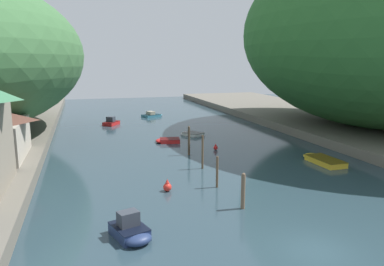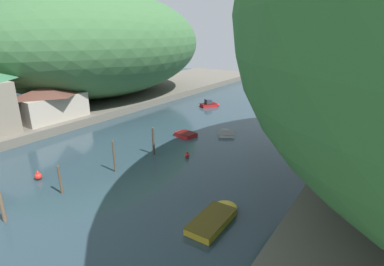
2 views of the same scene
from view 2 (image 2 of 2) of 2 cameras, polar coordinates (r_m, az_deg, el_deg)
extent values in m
plane|color=#283D47|center=(40.44, -0.31, -1.34)|extent=(130.00, 130.00, 0.00)
cube|color=#666056|center=(59.88, -22.64, 4.55)|extent=(22.00, 120.00, 1.20)
ellipsoid|color=#3D6B3D|center=(64.76, -17.31, 15.86)|extent=(34.11, 47.76, 20.41)
cube|color=#B2A899|center=(50.58, -25.46, 4.56)|extent=(6.35, 9.46, 3.67)
pyramid|color=brown|center=(50.09, -25.87, 7.37)|extent=(6.86, 10.22, 1.41)
cube|color=white|center=(42.55, 6.51, -0.14)|extent=(3.22, 3.37, 0.39)
ellipsoid|color=white|center=(43.79, 6.38, 0.43)|extent=(2.41, 2.20, 0.39)
cube|color=#525252|center=(42.48, 6.52, 0.13)|extent=(3.28, 3.44, 0.03)
cube|color=red|center=(58.27, 3.16, 5.31)|extent=(3.12, 3.49, 0.57)
ellipsoid|color=red|center=(58.92, 4.49, 5.44)|extent=(2.23, 2.18, 0.57)
cube|color=#450A0A|center=(58.20, 3.17, 5.60)|extent=(3.19, 3.56, 0.03)
cube|color=#333842|center=(58.07, 3.09, 6.00)|extent=(1.61, 1.56, 0.87)
cube|color=gold|center=(23.80, 3.73, -16.46)|extent=(2.23, 4.44, 0.57)
ellipsoid|color=gold|center=(25.41, 6.28, -13.99)|extent=(2.08, 2.24, 0.57)
cube|color=#4C3E0E|center=(23.63, 3.74, -15.86)|extent=(2.28, 4.53, 0.03)
cube|color=red|center=(41.77, -1.14, -0.32)|extent=(2.83, 2.45, 0.48)
ellipsoid|color=red|center=(42.62, -2.35, 0.07)|extent=(1.56, 2.15, 0.48)
cube|color=#450A0A|center=(41.69, -1.15, 0.01)|extent=(2.88, 2.50, 0.03)
cube|color=teal|center=(61.35, 13.54, 5.45)|extent=(3.87, 3.37, 0.45)
ellipsoid|color=teal|center=(61.53, 15.05, 5.36)|extent=(2.37, 2.55, 0.45)
cube|color=#132A33|center=(61.30, 13.56, 5.67)|extent=(3.95, 3.44, 0.03)
cube|color=#9E937F|center=(61.22, 13.48, 5.95)|extent=(1.69, 1.86, 0.64)
cylinder|color=brown|center=(27.70, -32.45, -11.82)|extent=(0.31, 0.31, 2.52)
cylinder|color=brown|center=(29.63, -23.82, -8.24)|extent=(0.21, 0.21, 2.64)
sphere|color=brown|center=(29.07, -24.18, -5.84)|extent=(0.19, 0.19, 0.19)
cylinder|color=brown|center=(32.05, -14.63, -4.42)|extent=(0.21, 0.21, 3.34)
sphere|color=brown|center=(31.42, -14.88, -1.56)|extent=(0.19, 0.19, 0.19)
cylinder|color=#4C3D2D|center=(35.61, -7.37, -1.63)|extent=(0.27, 0.27, 3.22)
sphere|color=#4C3D2D|center=(35.07, -7.48, 0.91)|extent=(0.25, 0.25, 0.25)
sphere|color=red|center=(34.94, -0.95, -4.26)|extent=(0.53, 0.53, 0.53)
cone|color=red|center=(34.79, -0.95, -3.66)|extent=(0.27, 0.27, 0.27)
sphere|color=red|center=(33.63, -27.23, -7.34)|extent=(0.71, 0.71, 0.71)
cone|color=red|center=(33.42, -27.37, -6.52)|extent=(0.35, 0.35, 0.35)
cylinder|color=#282D3D|center=(47.01, -27.10, 1.53)|extent=(0.13, 0.13, 0.85)
cylinder|color=#282D3D|center=(47.09, -26.91, 1.59)|extent=(0.13, 0.13, 0.85)
cube|color=navy|center=(46.86, -27.14, 2.42)|extent=(0.22, 0.38, 0.62)
sphere|color=tan|center=(46.75, -27.22, 2.91)|extent=(0.22, 0.22, 0.22)
camera|label=1|loc=(37.87, -79.11, -1.75)|focal=35.00mm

